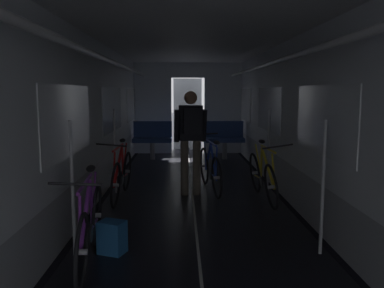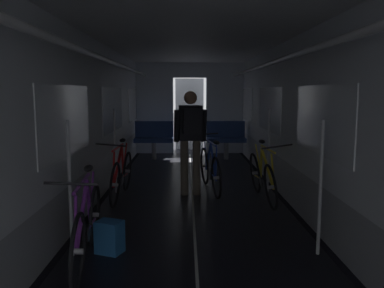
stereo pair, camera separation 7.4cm
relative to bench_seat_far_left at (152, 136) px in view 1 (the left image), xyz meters
The scene contains 9 objects.
train_car_shell 4.70m from the bench_seat_far_left, 78.60° to the right, with size 3.14×12.34×2.57m.
bench_seat_far_left is the anchor object (origin of this frame).
bench_seat_far_right 1.80m from the bench_seat_far_left, ahead, with size 0.98×0.51×0.95m.
bicycle_yellow 4.38m from the bench_seat_far_left, 63.00° to the right, with size 0.44×1.69×0.96m.
bicycle_purple 6.17m from the bench_seat_far_left, 91.49° to the right, with size 0.44×1.69×0.94m.
bicycle_red 3.74m from the bench_seat_far_left, 93.36° to the right, with size 0.44×1.69×0.95m.
person_cyclist_aisle 3.69m from the bench_seat_far_left, 76.13° to the right, with size 0.55×0.41×1.69m.
bicycle_blue_in_aisle 3.51m from the bench_seat_far_left, 69.76° to the right, with size 0.44×1.68×0.94m.
backpack_on_floor 5.92m from the bench_seat_far_left, 89.97° to the right, with size 0.26×0.20×0.34m, color #1E5693.
Camera 1 is at (-0.17, -1.86, 1.68)m, focal length 37.47 mm.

